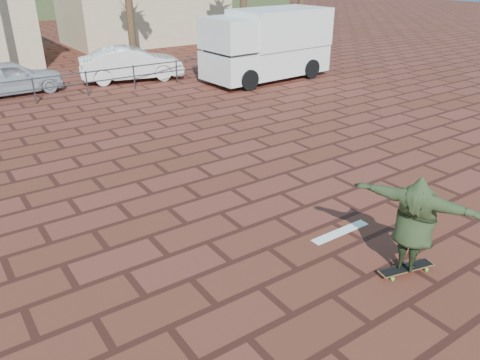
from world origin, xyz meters
name	(u,v)px	position (x,y,z in m)	size (l,w,h in m)	color
ground	(275,217)	(0.00, 0.00, 0.00)	(120.00, 120.00, 0.00)	maroon
paint_stripe	(340,232)	(0.70, -1.20, 0.00)	(1.40, 0.22, 0.01)	white
guardrail	(86,79)	(0.00, 12.00, 0.68)	(24.06, 0.06, 1.00)	#47494F
building_east	(144,2)	(8.00, 24.00, 2.54)	(10.60, 6.60, 5.00)	beige
longboard	(406,268)	(0.66, -2.79, 0.08)	(1.07, 0.46, 0.10)	olive
skateboarder	(414,224)	(0.66, -2.79, 0.96)	(2.12, 0.58, 1.72)	#2B391F
campervan	(268,43)	(7.78, 10.37, 1.60)	(5.99, 2.85, 3.04)	white
car_silver	(10,78)	(-2.43, 14.04, 0.68)	(1.61, 4.00, 1.36)	#B8BBBF
car_white	(131,64)	(2.58, 13.61, 0.74)	(1.57, 4.50, 1.48)	white
street_sign	(312,33)	(11.98, 12.00, 1.54)	(0.45, 0.09, 2.21)	gray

